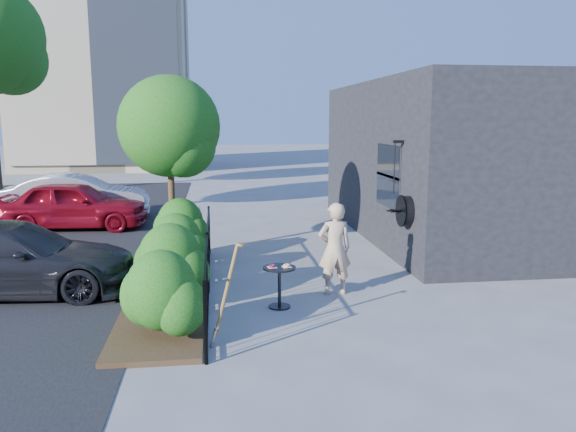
{
  "coord_description": "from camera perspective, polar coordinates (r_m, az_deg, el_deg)",
  "views": [
    {
      "loc": [
        -1.34,
        -9.72,
        3.04
      ],
      "look_at": [
        0.05,
        0.89,
        1.2
      ],
      "focal_mm": 35.0,
      "sensor_mm": 36.0,
      "label": 1
    }
  ],
  "objects": [
    {
      "name": "patio_tree",
      "position": [
        12.52,
        -11.68,
        8.29
      ],
      "size": [
        2.2,
        2.2,
        3.94
      ],
      "color": "#3F2B19",
      "rests_on": "ground"
    },
    {
      "name": "car_silver",
      "position": [
        18.33,
        -20.62,
        1.81
      ],
      "size": [
        4.38,
        1.81,
        1.41
      ],
      "primitive_type": "imported",
      "rotation": [
        0.0,
        0.0,
        1.65
      ],
      "color": "#B5B4BA",
      "rests_on": "ground"
    },
    {
      "name": "woman",
      "position": [
        9.86,
        4.76,
        -3.32
      ],
      "size": [
        0.62,
        0.43,
        1.63
      ],
      "primitive_type": "imported",
      "rotation": [
        0.0,
        0.0,
        3.21
      ],
      "color": "tan",
      "rests_on": "ground"
    },
    {
      "name": "cafe_table",
      "position": [
        9.19,
        -0.87,
        -6.47
      ],
      "size": [
        0.54,
        0.54,
        0.73
      ],
      "rotation": [
        0.0,
        0.0,
        0.2
      ],
      "color": "black",
      "rests_on": "ground"
    },
    {
      "name": "fence",
      "position": [
        10.04,
        -8.15,
        -4.65
      ],
      "size": [
        0.05,
        6.05,
        1.1
      ],
      "color": "black",
      "rests_on": "ground"
    },
    {
      "name": "car_red",
      "position": [
        16.85,
        -20.89,
        1.05
      ],
      "size": [
        4.08,
        1.84,
        1.36
      ],
      "primitive_type": "imported",
      "rotation": [
        0.0,
        0.0,
        1.51
      ],
      "color": "maroon",
      "rests_on": "ground"
    },
    {
      "name": "car_darkgrey",
      "position": [
        11.01,
        -26.38,
        -3.88
      ],
      "size": [
        4.47,
        1.97,
        1.28
      ],
      "primitive_type": "imported",
      "rotation": [
        0.0,
        0.0,
        1.53
      ],
      "color": "black",
      "rests_on": "ground"
    },
    {
      "name": "planting_bed",
      "position": [
        10.21,
        -12.04,
        -7.55
      ],
      "size": [
        1.3,
        6.0,
        0.08
      ],
      "primitive_type": "cube",
      "color": "#382616",
      "rests_on": "ground"
    },
    {
      "name": "shrubs",
      "position": [
        10.13,
        -11.57,
        -3.81
      ],
      "size": [
        1.1,
        5.6,
        1.24
      ],
      "color": "#145012",
      "rests_on": "ground"
    },
    {
      "name": "shovel",
      "position": [
        7.71,
        -6.52,
        -8.46
      ],
      "size": [
        0.49,
        0.19,
        1.45
      ],
      "color": "brown",
      "rests_on": "ground"
    },
    {
      "name": "shop_building",
      "position": [
        15.82,
        18.26,
        5.49
      ],
      "size": [
        6.22,
        9.0,
        4.0
      ],
      "color": "black",
      "rests_on": "ground"
    },
    {
      "name": "ground",
      "position": [
        10.28,
        0.39,
        -7.45
      ],
      "size": [
        120.0,
        120.0,
        0.0
      ],
      "primitive_type": "plane",
      "color": "gray",
      "rests_on": "ground"
    }
  ]
}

